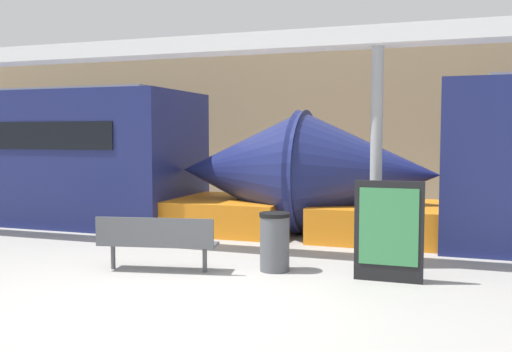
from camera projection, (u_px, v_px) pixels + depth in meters
ground_plane at (168, 304)px, 7.09m from camera, size 60.00×60.00×0.00m
station_wall at (336, 122)px, 17.26m from camera, size 56.00×0.20×5.00m
train_right at (17, 159)px, 14.48m from camera, size 14.95×2.93×3.20m
bench_near at (156, 239)px, 8.74m from camera, size 1.90×0.77×0.86m
trash_bin at (275, 242)px, 8.82m from camera, size 0.48×0.48×0.91m
poster_board at (389, 231)px, 8.14m from camera, size 0.98×0.07×1.46m
support_column_near at (376, 158)px, 8.94m from camera, size 0.19×0.19×3.48m
canopy_beam at (378, 37)px, 8.80m from camera, size 28.00×0.60×0.28m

